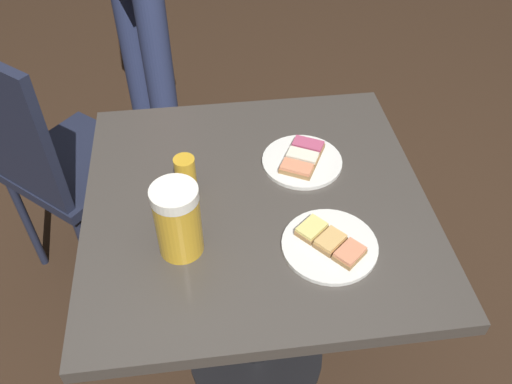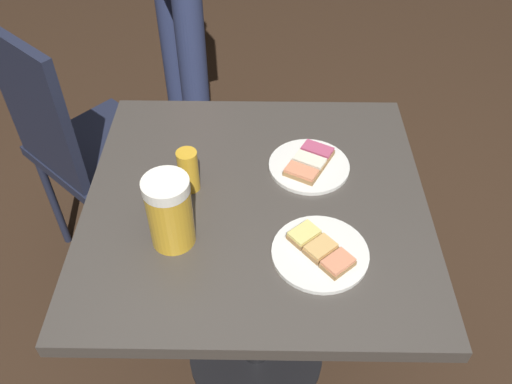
{
  "view_description": "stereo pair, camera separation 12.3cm",
  "coord_description": "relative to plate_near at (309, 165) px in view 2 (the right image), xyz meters",
  "views": [
    {
      "loc": [
        -0.11,
        -0.87,
        1.63
      ],
      "look_at": [
        0.0,
        0.0,
        0.76
      ],
      "focal_mm": 37.14,
      "sensor_mm": 36.0,
      "label": 1
    },
    {
      "loc": [
        0.01,
        -0.88,
        1.63
      ],
      "look_at": [
        0.0,
        0.0,
        0.76
      ],
      "focal_mm": 37.14,
      "sensor_mm": 36.0,
      "label": 2
    }
  ],
  "objects": [
    {
      "name": "cafe_chair",
      "position": [
        -0.71,
        0.34,
        -0.21
      ],
      "size": [
        0.54,
        0.54,
        0.95
      ],
      "rotation": [
        0.0,
        0.0,
        -0.72
      ],
      "color": "#1E2338",
      "rests_on": "ground_plane"
    },
    {
      "name": "beer_glass_small",
      "position": [
        -0.29,
        -0.08,
        0.04
      ],
      "size": [
        0.05,
        0.05,
        0.11
      ],
      "primitive_type": "cylinder",
      "color": "gold",
      "rests_on": "cafe_table"
    },
    {
      "name": "beer_mug",
      "position": [
        -0.31,
        -0.23,
        0.08
      ],
      "size": [
        0.1,
        0.16,
        0.17
      ],
      "color": "gold",
      "rests_on": "cafe_table"
    },
    {
      "name": "plate_far",
      "position": [
        0.01,
        -0.28,
        -0.0
      ],
      "size": [
        0.21,
        0.21,
        0.03
      ],
      "color": "white",
      "rests_on": "cafe_table"
    },
    {
      "name": "cafe_table",
      "position": [
        -0.13,
        -0.11,
        -0.16
      ],
      "size": [
        0.8,
        0.79,
        0.74
      ],
      "color": "black",
      "rests_on": "ground_plane"
    },
    {
      "name": "plate_near",
      "position": [
        0.0,
        0.0,
        0.0
      ],
      "size": [
        0.2,
        0.2,
        0.03
      ],
      "color": "white",
      "rests_on": "cafe_table"
    },
    {
      "name": "ground_plane",
      "position": [
        -0.13,
        -0.11,
        -0.75
      ],
      "size": [
        6.0,
        6.0,
        0.0
      ],
      "primitive_type": "plane",
      "color": "#382619"
    }
  ]
}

